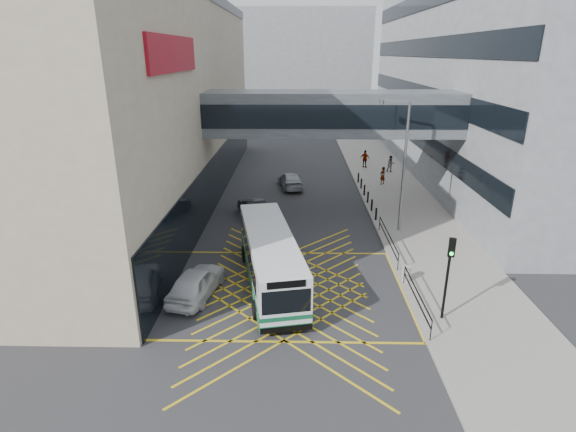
# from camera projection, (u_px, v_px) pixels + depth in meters

# --- Properties ---
(ground) EXTENTS (120.00, 120.00, 0.00)m
(ground) POSITION_uv_depth(u_px,v_px,m) (287.00, 289.00, 23.30)
(ground) COLOR #333335
(building_whsmith) EXTENTS (24.17, 42.00, 16.00)m
(building_whsmith) POSITION_uv_depth(u_px,v_px,m) (67.00, 100.00, 35.91)
(building_whsmith) COLOR tan
(building_whsmith) RESTS_ON ground
(building_right) EXTENTS (24.09, 44.00, 20.00)m
(building_right) POSITION_uv_depth(u_px,v_px,m) (548.00, 70.00, 41.97)
(building_right) COLOR gray
(building_right) RESTS_ON ground
(building_far) EXTENTS (28.00, 16.00, 18.00)m
(building_far) POSITION_uv_depth(u_px,v_px,m) (283.00, 68.00, 76.60)
(building_far) COLOR gray
(building_far) RESTS_ON ground
(skybridge) EXTENTS (20.00, 4.10, 3.00)m
(skybridge) POSITION_uv_depth(u_px,v_px,m) (332.00, 113.00, 31.94)
(skybridge) COLOR #4C5156
(skybridge) RESTS_ON ground
(pavement) EXTENTS (6.00, 54.00, 0.16)m
(pavement) POSITION_uv_depth(u_px,v_px,m) (399.00, 200.00, 37.19)
(pavement) COLOR gray
(pavement) RESTS_ON ground
(box_junction) EXTENTS (12.00, 9.00, 0.01)m
(box_junction) POSITION_uv_depth(u_px,v_px,m) (287.00, 289.00, 23.30)
(box_junction) COLOR gold
(box_junction) RESTS_ON ground
(bus) EXTENTS (4.22, 10.33, 2.82)m
(bus) POSITION_uv_depth(u_px,v_px,m) (270.00, 256.00, 23.55)
(bus) COLOR silver
(bus) RESTS_ON ground
(car_white) EXTENTS (2.86, 5.06, 1.52)m
(car_white) POSITION_uv_depth(u_px,v_px,m) (196.00, 282.00, 22.45)
(car_white) COLOR silver
(car_white) RESTS_ON ground
(car_dark) EXTENTS (3.26, 4.68, 1.36)m
(car_dark) POSITION_uv_depth(u_px,v_px,m) (254.00, 208.00, 33.37)
(car_dark) COLOR black
(car_dark) RESTS_ON ground
(car_silver) EXTENTS (2.69, 4.88, 1.44)m
(car_silver) POSITION_uv_depth(u_px,v_px,m) (290.00, 180.00, 40.67)
(car_silver) COLOR #969B9F
(car_silver) RESTS_ON ground
(traffic_light) EXTENTS (0.31, 0.48, 4.03)m
(traffic_light) POSITION_uv_depth(u_px,v_px,m) (449.00, 267.00, 19.52)
(traffic_light) COLOR black
(traffic_light) RESTS_ON pavement
(street_lamp) EXTENTS (1.95, 0.71, 8.63)m
(street_lamp) POSITION_uv_depth(u_px,v_px,m) (402.00, 159.00, 29.04)
(street_lamp) COLOR slate
(street_lamp) RESTS_ON pavement
(litter_bin) EXTENTS (0.47, 0.47, 0.82)m
(litter_bin) POSITION_uv_depth(u_px,v_px,m) (406.00, 274.00, 23.73)
(litter_bin) COLOR #ADA89E
(litter_bin) RESTS_ON pavement
(kerb_railings) EXTENTS (0.05, 12.54, 1.00)m
(kerb_railings) POSITION_uv_depth(u_px,v_px,m) (399.00, 260.00, 24.55)
(kerb_railings) COLOR black
(kerb_railings) RESTS_ON pavement
(bollards) EXTENTS (0.14, 10.14, 0.90)m
(bollards) POSITION_uv_depth(u_px,v_px,m) (366.00, 194.00, 37.06)
(bollards) COLOR black
(bollards) RESTS_ON pavement
(pedestrian_a) EXTENTS (0.80, 0.75, 1.63)m
(pedestrian_a) POSITION_uv_depth(u_px,v_px,m) (382.00, 176.00, 40.99)
(pedestrian_a) COLOR gray
(pedestrian_a) RESTS_ON pavement
(pedestrian_b) EXTENTS (0.83, 0.50, 1.67)m
(pedestrian_b) POSITION_uv_depth(u_px,v_px,m) (391.00, 164.00, 45.17)
(pedestrian_b) COLOR gray
(pedestrian_b) RESTS_ON pavement
(pedestrian_c) EXTENTS (1.19, 1.00, 1.83)m
(pedestrian_c) POSITION_uv_depth(u_px,v_px,m) (365.00, 159.00, 47.02)
(pedestrian_c) COLOR gray
(pedestrian_c) RESTS_ON pavement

